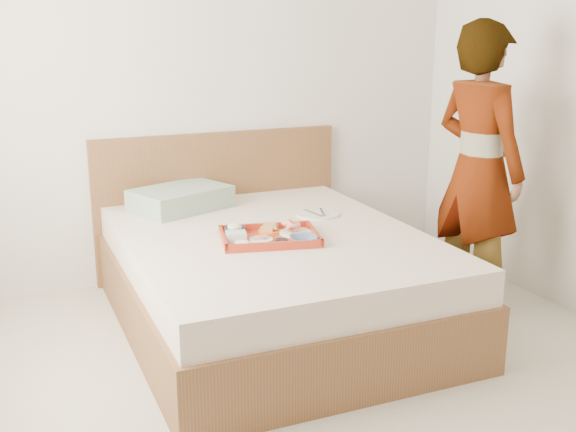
{
  "coord_description": "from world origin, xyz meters",
  "views": [
    {
      "loc": [
        -1.29,
        -2.4,
        1.63
      ],
      "look_at": [
        0.12,
        0.9,
        0.65
      ],
      "focal_mm": 43.73,
      "sensor_mm": 36.0,
      "label": 1
    }
  ],
  "objects_px": {
    "dinner_plate": "(318,214)",
    "person": "(478,170)",
    "tray": "(269,236)",
    "bed": "(273,279)"
  },
  "relations": [
    {
      "from": "dinner_plate",
      "to": "person",
      "type": "bearing_deg",
      "value": -31.24
    },
    {
      "from": "dinner_plate",
      "to": "person",
      "type": "relative_size",
      "value": 0.16
    },
    {
      "from": "dinner_plate",
      "to": "person",
      "type": "xyz_separation_m",
      "value": [
        0.78,
        -0.48,
        0.3
      ]
    },
    {
      "from": "tray",
      "to": "person",
      "type": "xyz_separation_m",
      "value": [
        1.24,
        -0.11,
        0.28
      ]
    },
    {
      "from": "bed",
      "to": "tray",
      "type": "distance_m",
      "value": 0.31
    },
    {
      "from": "bed",
      "to": "person",
      "type": "relative_size",
      "value": 1.2
    },
    {
      "from": "tray",
      "to": "person",
      "type": "height_order",
      "value": "person"
    },
    {
      "from": "bed",
      "to": "tray",
      "type": "height_order",
      "value": "tray"
    },
    {
      "from": "tray",
      "to": "dinner_plate",
      "type": "bearing_deg",
      "value": 51.04
    },
    {
      "from": "dinner_plate",
      "to": "tray",
      "type": "bearing_deg",
      "value": -141.43
    }
  ]
}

